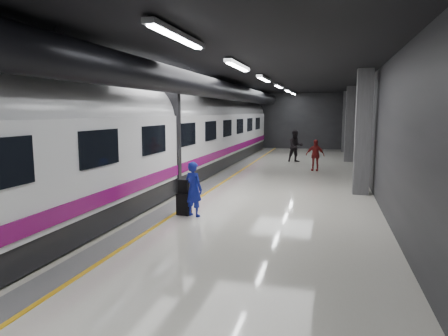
% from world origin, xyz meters
% --- Properties ---
extents(ground, '(40.00, 40.00, 0.00)m').
position_xyz_m(ground, '(0.00, 0.00, 0.00)').
color(ground, beige).
rests_on(ground, ground).
extents(platform_hall, '(10.02, 40.02, 4.51)m').
position_xyz_m(platform_hall, '(-0.29, 0.96, 3.54)').
color(platform_hall, black).
rests_on(platform_hall, ground).
extents(train, '(3.05, 38.00, 4.05)m').
position_xyz_m(train, '(-3.25, -0.00, 2.07)').
color(train, black).
rests_on(train, ground).
extents(traveler_main, '(0.68, 0.57, 1.59)m').
position_xyz_m(traveler_main, '(-0.33, -2.58, 0.79)').
color(traveler_main, '#1917AF').
rests_on(traveler_main, ground).
extents(suitcase_main, '(0.43, 0.31, 0.64)m').
position_xyz_m(suitcase_main, '(-0.65, -2.53, 0.32)').
color(suitcase_main, black).
rests_on(suitcase_main, ground).
extents(shoulder_bag, '(0.32, 0.19, 0.40)m').
position_xyz_m(shoulder_bag, '(-0.67, -2.50, 0.84)').
color(shoulder_bag, black).
rests_on(shoulder_bag, suitcase_main).
extents(traveler_far_a, '(1.15, 1.05, 1.91)m').
position_xyz_m(traveler_far_a, '(1.43, 10.91, 0.95)').
color(traveler_far_a, black).
rests_on(traveler_far_a, ground).
extents(traveler_far_b, '(0.98, 0.52, 1.60)m').
position_xyz_m(traveler_far_b, '(2.71, 7.55, 0.80)').
color(traveler_far_b, maroon).
rests_on(traveler_far_b, ground).
extents(suitcase_far, '(0.36, 0.27, 0.47)m').
position_xyz_m(suitcase_far, '(2.47, 14.92, 0.23)').
color(suitcase_far, black).
rests_on(suitcase_far, ground).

